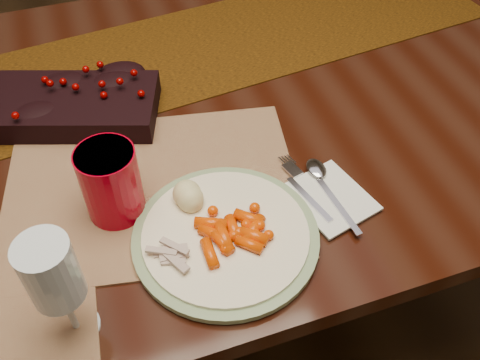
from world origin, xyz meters
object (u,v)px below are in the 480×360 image
object	(u,v)px
baby_carrots	(229,233)
mashed_potatoes	(193,194)
placemat_main	(152,189)
dinner_plate	(226,236)
wine_glass	(60,292)
centerpiece	(71,103)
turkey_shreds	(174,255)
dining_table	(192,227)
red_cup	(111,183)
napkin	(330,198)

from	to	relation	value
baby_carrots	mashed_potatoes	world-z (taller)	mashed_potatoes
placemat_main	dinner_plate	bearing A→B (deg)	-48.58
dinner_plate	baby_carrots	bearing A→B (deg)	-68.06
wine_glass	baby_carrots	bearing A→B (deg)	14.79
centerpiece	turkey_shreds	bearing A→B (deg)	-75.80
baby_carrots	turkey_shreds	xyz separation A→B (m)	(-0.09, -0.01, -0.00)
baby_carrots	turkey_shreds	distance (m)	0.09
dinner_plate	centerpiece	bearing A→B (deg)	116.24
dining_table	baby_carrots	distance (m)	0.53
centerpiece	baby_carrots	size ratio (longest dim) A/B	3.00
placemat_main	baby_carrots	size ratio (longest dim) A/B	4.65
centerpiece	red_cup	xyz separation A→B (m)	(0.04, -0.26, 0.03)
baby_carrots	napkin	distance (m)	0.19
placemat_main	mashed_potatoes	distance (m)	0.10
dining_table	centerpiece	bearing A→B (deg)	165.61
turkey_shreds	placemat_main	bearing A→B (deg)	89.88
placemat_main	wine_glass	bearing A→B (deg)	-115.16
turkey_shreds	napkin	size ratio (longest dim) A/B	0.52
red_cup	placemat_main	bearing A→B (deg)	23.10
dinner_plate	dining_table	bearing A→B (deg)	88.34
baby_carrots	napkin	world-z (taller)	baby_carrots
dining_table	baby_carrots	bearing A→B (deg)	-91.05
mashed_potatoes	centerpiece	bearing A→B (deg)	117.39
centerpiece	red_cup	distance (m)	0.27
dinner_plate	mashed_potatoes	distance (m)	0.09
wine_glass	napkin	bearing A→B (deg)	12.43
centerpiece	napkin	distance (m)	0.52
baby_carrots	mashed_potatoes	distance (m)	0.09
mashed_potatoes	red_cup	distance (m)	0.13
baby_carrots	mashed_potatoes	size ratio (longest dim) A/B	1.32
placemat_main	mashed_potatoes	xyz separation A→B (m)	(0.06, -0.07, 0.04)
dinner_plate	napkin	size ratio (longest dim) A/B	2.20
turkey_shreds	wine_glass	xyz separation A→B (m)	(-0.16, -0.05, 0.07)
wine_glass	turkey_shreds	bearing A→B (deg)	19.24
dinner_plate	napkin	world-z (taller)	dinner_plate
mashed_potatoes	dining_table	bearing A→B (deg)	81.24
turkey_shreds	baby_carrots	bearing A→B (deg)	6.62
baby_carrots	placemat_main	bearing A→B (deg)	120.37
dining_table	turkey_shreds	size ratio (longest dim) A/B	26.04
centerpiece	turkey_shreds	distance (m)	0.41
centerpiece	napkin	bearing A→B (deg)	-43.23
dining_table	napkin	xyz separation A→B (m)	(0.18, -0.31, 0.38)
red_cup	wine_glass	size ratio (longest dim) A/B	0.67
baby_carrots	mashed_potatoes	bearing A→B (deg)	111.45
centerpiece	dinner_plate	bearing A→B (deg)	-63.76
mashed_potatoes	turkey_shreds	xyz separation A→B (m)	(-0.06, -0.09, -0.01)
centerpiece	placemat_main	world-z (taller)	centerpiece
red_cup	dining_table	bearing A→B (deg)	53.08
baby_carrots	napkin	xyz separation A→B (m)	(0.19, 0.03, -0.02)
dinner_plate	mashed_potatoes	world-z (taller)	mashed_potatoes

